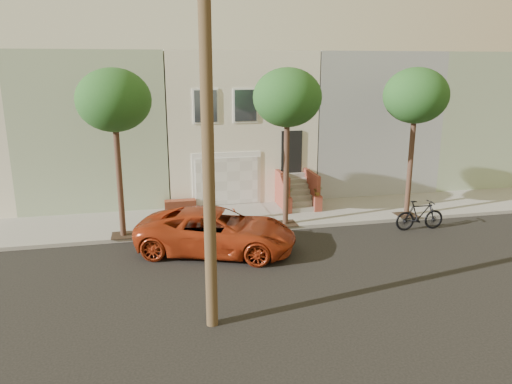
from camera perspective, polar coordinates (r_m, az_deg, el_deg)
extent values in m
plane|color=black|center=(16.51, 3.84, -8.63)|extent=(90.00, 90.00, 0.00)
cube|color=gray|center=(21.35, -0.19, -2.90)|extent=(40.00, 3.70, 0.15)
cube|color=beige|center=(26.25, -2.98, 8.38)|extent=(7.00, 8.00, 7.00)
cube|color=#9BB08E|center=(26.00, -18.05, 7.63)|extent=(6.50, 8.00, 7.00)
cube|color=gray|center=(28.19, 10.94, 8.58)|extent=(6.50, 8.00, 7.00)
cube|color=#9BB08E|center=(31.34, 22.03, 8.38)|extent=(6.50, 8.00, 7.00)
cube|color=white|center=(22.61, -3.45, 1.56)|extent=(3.20, 0.12, 2.50)
cube|color=silver|center=(22.57, -3.42, 1.28)|extent=(2.90, 0.06, 2.20)
cube|color=gray|center=(21.16, -2.58, -2.84)|extent=(3.20, 3.70, 0.02)
cube|color=#9B442A|center=(22.33, -8.85, -1.49)|extent=(1.40, 0.45, 0.44)
cube|color=black|center=(23.01, 4.20, 4.70)|extent=(1.00, 0.06, 2.00)
cube|color=#3F4751|center=(21.92, -5.92, 9.97)|extent=(1.00, 0.06, 1.40)
cube|color=white|center=(21.94, -5.92, 9.97)|extent=(1.15, 0.05, 1.55)
cube|color=#3F4751|center=(22.20, -1.23, 10.10)|extent=(1.00, 0.06, 1.40)
cube|color=white|center=(22.22, -1.24, 10.10)|extent=(1.15, 0.05, 1.55)
cube|color=#3F4751|center=(22.62, 3.31, 10.16)|extent=(1.00, 0.06, 1.40)
cube|color=white|center=(22.64, 3.30, 10.17)|extent=(1.15, 0.05, 1.55)
cube|color=gray|center=(21.88, 5.43, -2.05)|extent=(1.20, 0.28, 0.20)
cube|color=gray|center=(22.08, 5.22, -1.35)|extent=(1.20, 0.28, 0.20)
cube|color=gray|center=(22.28, 5.01, -0.66)|extent=(1.20, 0.28, 0.20)
cube|color=gray|center=(22.49, 4.81, 0.02)|extent=(1.20, 0.28, 0.20)
cube|color=gray|center=(22.70, 4.61, 0.68)|extent=(1.20, 0.28, 0.20)
cube|color=gray|center=(22.91, 4.41, 1.33)|extent=(1.20, 0.28, 0.20)
cube|color=gray|center=(23.13, 4.22, 1.97)|extent=(1.20, 0.28, 0.20)
cube|color=brown|center=(22.27, 3.09, 0.17)|extent=(0.18, 1.96, 1.60)
cube|color=brown|center=(22.68, 6.50, 0.36)|extent=(0.18, 1.96, 1.60)
cube|color=brown|center=(21.57, 3.71, -1.56)|extent=(0.35, 0.35, 0.70)
imported|color=#1C4E1C|center=(21.42, 3.73, -0.09)|extent=(0.40, 0.35, 0.45)
cube|color=brown|center=(22.00, 7.21, -1.33)|extent=(0.35, 0.35, 0.70)
imported|color=#1C4E1C|center=(21.84, 7.26, 0.12)|extent=(0.41, 0.35, 0.45)
cube|color=#2D2116|center=(19.53, -15.27, -4.90)|extent=(0.90, 0.90, 0.02)
cylinder|color=#3A241A|center=(18.95, -15.69, 1.09)|extent=(0.22, 0.22, 4.20)
ellipsoid|color=#1C4E1C|center=(18.50, -16.35, 10.31)|extent=(2.70, 2.57, 2.29)
cube|color=#2D2116|center=(20.22, 3.47, -3.71)|extent=(0.90, 0.90, 0.02)
cylinder|color=#3A241A|center=(19.66, 3.56, 2.10)|extent=(0.22, 0.22, 4.20)
ellipsoid|color=#1C4E1C|center=(19.23, 3.71, 11.00)|extent=(2.70, 2.57, 2.29)
cube|color=#2D2116|center=(22.32, 17.18, -2.57)|extent=(0.90, 0.90, 0.02)
cylinder|color=#3A241A|center=(21.81, 17.60, 2.69)|extent=(0.22, 0.22, 4.20)
ellipsoid|color=#1C4E1C|center=(21.43, 18.23, 10.69)|extent=(2.70, 2.57, 2.29)
cylinder|color=#453220|center=(11.51, -5.70, 6.98)|extent=(0.30, 0.30, 10.00)
imported|color=#9C2F13|center=(17.45, -4.62, -4.58)|extent=(6.19, 4.38, 1.57)
imported|color=black|center=(20.83, 18.65, -2.58)|extent=(2.08, 0.65, 1.24)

